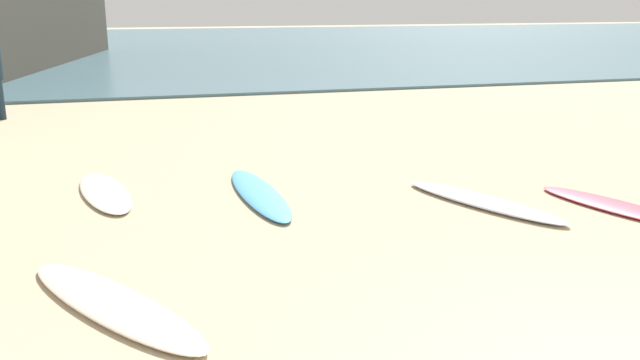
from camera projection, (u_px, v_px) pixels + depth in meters
ocean_water at (190, 45)px, 36.58m from camera, size 120.00×40.00×0.08m
surfboard_1 at (113, 304)px, 5.64m from camera, size 1.78×2.41×0.08m
surfboard_2 at (618, 207)px, 8.28m from camera, size 1.21×2.24×0.07m
surfboard_3 at (105, 192)px, 8.90m from camera, size 0.98×2.22×0.07m
surfboard_4 at (483, 201)px, 8.47m from camera, size 1.44×2.41×0.09m
surfboard_5 at (259, 193)px, 8.83m from camera, size 0.65×2.60×0.08m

